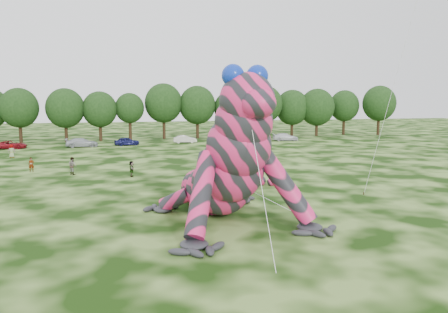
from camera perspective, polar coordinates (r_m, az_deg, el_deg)
name	(u,v)px	position (r m, az deg, el deg)	size (l,w,h in m)	color
ground	(135,234)	(26.06, -11.52, -9.91)	(240.00, 240.00, 0.00)	#16330A
inflatable_gecko	(213,142)	(29.22, -1.48, 1.88)	(16.34, 19.40, 9.70)	#DD2364
tree_6	(20,116)	(83.33, -25.14, 4.87)	(6.52, 5.86, 9.49)	black
tree_7	(65,115)	(82.26, -20.01, 5.10)	(6.68, 6.01, 9.48)	black
tree_8	(100,116)	(81.98, -15.90, 5.08)	(6.14, 5.53, 8.94)	black
tree_9	(130,117)	(82.29, -12.19, 5.11)	(5.27, 4.74, 8.68)	black
tree_10	(164,111)	(83.85, -7.88, 5.88)	(7.09, 6.38, 10.50)	black
tree_11	(197,112)	(84.33, -3.51, 5.80)	(7.01, 6.31, 10.07)	black
tree_12	(229,115)	(85.19, 0.70, 5.47)	(5.99, 5.39, 8.97)	black
tree_13	(265,112)	(86.59, 5.40, 5.85)	(6.83, 6.15, 10.13)	black
tree_14	(292,113)	(90.31, 8.89, 5.64)	(6.82, 6.14, 9.40)	black
tree_15	(317,112)	(91.45, 12.04, 5.66)	(7.17, 6.45, 9.63)	black
tree_16	(344,112)	(96.05, 15.41, 5.57)	(6.26, 5.63, 9.37)	black
tree_17	(379,110)	(97.03, 19.58, 5.69)	(6.98, 6.28, 10.30)	black
car_2	(11,145)	(74.52, -26.01, 1.39)	(2.07, 4.49, 1.25)	maroon
car_3	(82,143)	(72.86, -18.07, 1.74)	(2.02, 4.98, 1.44)	#A6AAB0
car_4	(127,141)	(73.45, -12.58, 1.95)	(1.62, 4.02, 1.37)	#15174F
car_5	(185,139)	(75.94, -5.12, 2.27)	(1.39, 3.99, 1.32)	beige
car_6	(229,139)	(76.23, 0.66, 2.34)	(2.30, 4.99, 1.39)	black
car_7	(285,137)	(80.40, 8.03, 2.54)	(1.91, 4.70, 1.36)	silver
spectator_4	(12,151)	(63.37, -25.99, 0.64)	(0.86, 0.56, 1.76)	gray
spectator_0	(31,165)	(50.37, -23.86, -0.99)	(0.57, 0.37, 1.56)	gray
spectator_3	(235,150)	(58.31, 1.42, 0.80)	(0.94, 0.39, 1.61)	gray
spectator_5	(132,169)	(44.40, -11.97, -1.58)	(1.44, 0.46, 1.56)	gray
spectator_1	(72,166)	(47.17, -19.19, -1.15)	(0.88, 0.68, 1.80)	gray
spectator_2	(219,151)	(57.62, -0.71, 0.78)	(1.13, 0.65, 1.74)	gray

